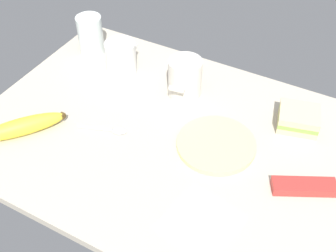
{
  "coord_description": "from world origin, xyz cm",
  "views": [
    {
      "loc": [
        -33.5,
        61.9,
        72.99
      ],
      "look_at": [
        0.0,
        0.0,
        5.0
      ],
      "focal_mm": 45.91,
      "sensor_mm": 36.0,
      "label": 1
    }
  ],
  "objects_px": {
    "coffee_mug_milky": "(185,77)",
    "banana": "(22,127)",
    "glass_of_milk": "(91,36)",
    "plate_of_food": "(216,144)",
    "sandwich_main": "(298,119)",
    "snack_bar": "(304,186)",
    "spoon": "(110,130)",
    "coffee_mug_black": "(121,57)",
    "paper_napkin": "(200,220)"
  },
  "relations": [
    {
      "from": "coffee_mug_milky",
      "to": "banana",
      "type": "distance_m",
      "value": 0.41
    },
    {
      "from": "coffee_mug_milky",
      "to": "snack_bar",
      "type": "bearing_deg",
      "value": 155.72
    },
    {
      "from": "plate_of_food",
      "to": "snack_bar",
      "type": "bearing_deg",
      "value": 172.58
    },
    {
      "from": "plate_of_food",
      "to": "glass_of_milk",
      "type": "height_order",
      "value": "glass_of_milk"
    },
    {
      "from": "coffee_mug_black",
      "to": "glass_of_milk",
      "type": "distance_m",
      "value": 0.13
    },
    {
      "from": "plate_of_food",
      "to": "coffee_mug_black",
      "type": "distance_m",
      "value": 0.37
    },
    {
      "from": "glass_of_milk",
      "to": "coffee_mug_black",
      "type": "bearing_deg",
      "value": 163.62
    },
    {
      "from": "coffee_mug_black",
      "to": "banana",
      "type": "xyz_separation_m",
      "value": [
        0.07,
        0.31,
        -0.02
      ]
    },
    {
      "from": "glass_of_milk",
      "to": "paper_napkin",
      "type": "bearing_deg",
      "value": 144.44
    },
    {
      "from": "plate_of_food",
      "to": "banana",
      "type": "xyz_separation_m",
      "value": [
        0.41,
        0.18,
        0.01
      ]
    },
    {
      "from": "plate_of_food",
      "to": "sandwich_main",
      "type": "height_order",
      "value": "sandwich_main"
    },
    {
      "from": "snack_bar",
      "to": "glass_of_milk",
      "type": "bearing_deg",
      "value": -43.31
    },
    {
      "from": "coffee_mug_black",
      "to": "snack_bar",
      "type": "xyz_separation_m",
      "value": [
        -0.55,
        0.17,
        -0.04
      ]
    },
    {
      "from": "sandwich_main",
      "to": "coffee_mug_black",
      "type": "bearing_deg",
      "value": 1.73
    },
    {
      "from": "coffee_mug_black",
      "to": "glass_of_milk",
      "type": "relative_size",
      "value": 0.94
    },
    {
      "from": "glass_of_milk",
      "to": "spoon",
      "type": "height_order",
      "value": "glass_of_milk"
    },
    {
      "from": "spoon",
      "to": "paper_napkin",
      "type": "distance_m",
      "value": 0.32
    },
    {
      "from": "glass_of_milk",
      "to": "paper_napkin",
      "type": "relative_size",
      "value": 0.89
    },
    {
      "from": "coffee_mug_black",
      "to": "paper_napkin",
      "type": "bearing_deg",
      "value": 139.72
    },
    {
      "from": "coffee_mug_milky",
      "to": "plate_of_food",
      "type": "bearing_deg",
      "value": 137.93
    },
    {
      "from": "sandwich_main",
      "to": "coffee_mug_milky",
      "type": "bearing_deg",
      "value": 4.09
    },
    {
      "from": "banana",
      "to": "paper_napkin",
      "type": "xyz_separation_m",
      "value": [
        -0.47,
        0.02,
        -0.02
      ]
    },
    {
      "from": "spoon",
      "to": "banana",
      "type": "bearing_deg",
      "value": 30.54
    },
    {
      "from": "coffee_mug_milky",
      "to": "sandwich_main",
      "type": "relative_size",
      "value": 0.98
    },
    {
      "from": "sandwich_main",
      "to": "plate_of_food",
      "type": "bearing_deg",
      "value": 47.47
    },
    {
      "from": "coffee_mug_milky",
      "to": "banana",
      "type": "bearing_deg",
      "value": 49.47
    },
    {
      "from": "glass_of_milk",
      "to": "spoon",
      "type": "xyz_separation_m",
      "value": [
        -0.23,
        0.25,
        -0.05
      ]
    },
    {
      "from": "coffee_mug_black",
      "to": "glass_of_milk",
      "type": "bearing_deg",
      "value": -16.38
    },
    {
      "from": "sandwich_main",
      "to": "snack_bar",
      "type": "height_order",
      "value": "sandwich_main"
    },
    {
      "from": "coffee_mug_milky",
      "to": "snack_bar",
      "type": "distance_m",
      "value": 0.39
    },
    {
      "from": "glass_of_milk",
      "to": "banana",
      "type": "distance_m",
      "value": 0.36
    },
    {
      "from": "coffee_mug_milky",
      "to": "banana",
      "type": "height_order",
      "value": "coffee_mug_milky"
    },
    {
      "from": "coffee_mug_milky",
      "to": "spoon",
      "type": "relative_size",
      "value": 0.93
    },
    {
      "from": "glass_of_milk",
      "to": "banana",
      "type": "height_order",
      "value": "glass_of_milk"
    },
    {
      "from": "glass_of_milk",
      "to": "snack_bar",
      "type": "bearing_deg",
      "value": 163.25
    },
    {
      "from": "sandwich_main",
      "to": "paper_napkin",
      "type": "height_order",
      "value": "sandwich_main"
    },
    {
      "from": "plate_of_food",
      "to": "sandwich_main",
      "type": "distance_m",
      "value": 0.21
    },
    {
      "from": "coffee_mug_black",
      "to": "coffee_mug_milky",
      "type": "bearing_deg",
      "value": 178.22
    },
    {
      "from": "sandwich_main",
      "to": "spoon",
      "type": "distance_m",
      "value": 0.44
    },
    {
      "from": "sandwich_main",
      "to": "banana",
      "type": "bearing_deg",
      "value": 30.77
    },
    {
      "from": "coffee_mug_black",
      "to": "coffee_mug_milky",
      "type": "distance_m",
      "value": 0.2
    },
    {
      "from": "glass_of_milk",
      "to": "paper_napkin",
      "type": "xyz_separation_m",
      "value": [
        -0.52,
        0.37,
        -0.05
      ]
    },
    {
      "from": "snack_bar",
      "to": "paper_napkin",
      "type": "distance_m",
      "value": 0.23
    },
    {
      "from": "spoon",
      "to": "snack_bar",
      "type": "relative_size",
      "value": 0.89
    },
    {
      "from": "plate_of_food",
      "to": "banana",
      "type": "relative_size",
      "value": 0.99
    },
    {
      "from": "sandwich_main",
      "to": "snack_bar",
      "type": "relative_size",
      "value": 0.84
    },
    {
      "from": "plate_of_food",
      "to": "sandwich_main",
      "type": "xyz_separation_m",
      "value": [
        -0.14,
        -0.15,
        0.02
      ]
    },
    {
      "from": "coffee_mug_black",
      "to": "sandwich_main",
      "type": "xyz_separation_m",
      "value": [
        -0.48,
        -0.01,
        -0.02
      ]
    },
    {
      "from": "coffee_mug_black",
      "to": "coffee_mug_milky",
      "type": "relative_size",
      "value": 0.97
    },
    {
      "from": "sandwich_main",
      "to": "glass_of_milk",
      "type": "distance_m",
      "value": 0.61
    }
  ]
}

